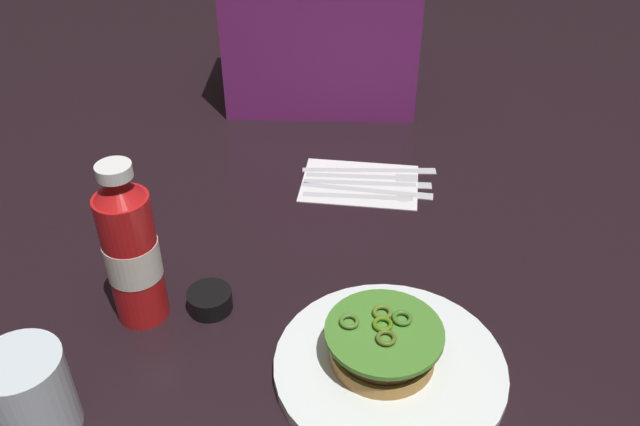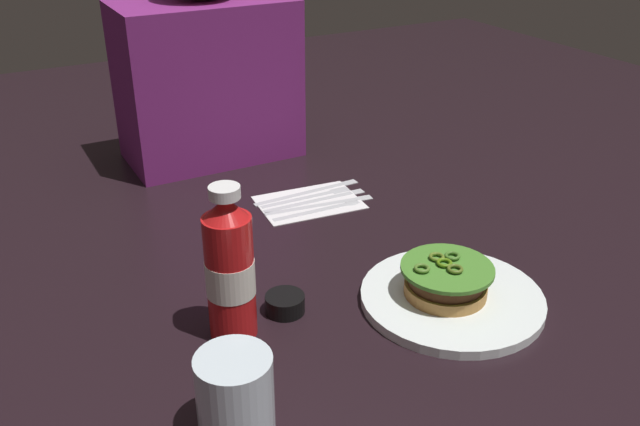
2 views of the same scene
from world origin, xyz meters
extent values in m
plane|color=black|center=(0.00, 0.00, 0.00)|extent=(3.00, 3.00, 0.00)
cylinder|color=white|center=(0.14, -0.13, 0.01)|extent=(0.27, 0.27, 0.01)
cylinder|color=#B37E3E|center=(0.14, -0.13, 0.02)|extent=(0.12, 0.12, 0.02)
cylinder|color=#512D19|center=(0.14, -0.13, 0.04)|extent=(0.11, 0.11, 0.02)
cylinder|color=red|center=(0.14, -0.13, 0.05)|extent=(0.10, 0.10, 0.01)
cylinder|color=#45802A|center=(0.14, -0.13, 0.06)|extent=(0.13, 0.13, 0.01)
torus|color=#427226|center=(0.16, -0.11, 0.06)|extent=(0.02, 0.02, 0.01)
torus|color=#4D7528|center=(0.10, -0.12, 0.06)|extent=(0.02, 0.02, 0.01)
torus|color=#587322|center=(0.13, -0.10, 0.06)|extent=(0.02, 0.02, 0.01)
torus|color=#4F641F|center=(0.14, -0.14, 0.06)|extent=(0.02, 0.02, 0.01)
torus|color=#4D7712|center=(0.13, -0.12, 0.06)|extent=(0.02, 0.02, 0.01)
cylinder|color=red|center=(-0.16, -0.05, 0.09)|extent=(0.06, 0.06, 0.18)
cone|color=red|center=(-0.16, -0.05, 0.19)|extent=(0.06, 0.06, 0.03)
cylinder|color=white|center=(-0.16, -0.05, 0.21)|extent=(0.04, 0.04, 0.02)
cylinder|color=white|center=(-0.16, -0.05, 0.09)|extent=(0.07, 0.07, 0.05)
cylinder|color=silver|center=(-0.23, -0.22, 0.05)|extent=(0.09, 0.09, 0.10)
cylinder|color=black|center=(-0.08, -0.04, 0.01)|extent=(0.06, 0.06, 0.03)
cube|color=white|center=(0.12, 0.26, 0.00)|extent=(0.20, 0.15, 0.00)
cube|color=silver|center=(0.11, 0.22, 0.00)|extent=(0.18, 0.02, 0.00)
ellipsoid|color=silver|center=(0.18, 0.22, 0.00)|extent=(0.04, 0.03, 0.00)
cube|color=silver|center=(0.11, 0.24, 0.00)|extent=(0.19, 0.04, 0.00)
cube|color=silver|center=(0.19, 0.23, 0.00)|extent=(0.08, 0.03, 0.00)
cube|color=silver|center=(0.12, 0.26, 0.00)|extent=(0.18, 0.02, 0.00)
cube|color=silver|center=(0.19, 0.26, 0.00)|extent=(0.08, 0.02, 0.00)
cube|color=silver|center=(0.12, 0.28, 0.00)|extent=(0.18, 0.02, 0.00)
cube|color=silver|center=(0.19, 0.28, 0.00)|extent=(0.04, 0.02, 0.00)
cube|color=silver|center=(0.12, 0.30, 0.00)|extent=(0.20, 0.02, 0.00)
cube|color=silver|center=(0.20, 0.30, 0.00)|extent=(0.08, 0.02, 0.00)
cube|color=#77236F|center=(0.04, 0.57, 0.16)|extent=(0.36, 0.20, 0.33)
camera|label=1|loc=(0.08, -0.64, 0.59)|focal=36.82mm
camera|label=2|loc=(-0.42, -0.77, 0.57)|focal=38.55mm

